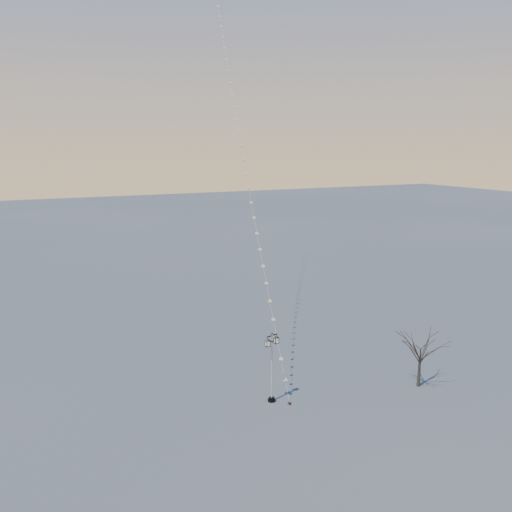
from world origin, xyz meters
TOP-DOWN VIEW (x-y plane):
  - ground at (0.00, 0.00)m, footprint 300.00×300.00m
  - street_lamp at (-1.15, 1.49)m, footprint 1.15×0.63m
  - bare_tree at (8.95, -0.94)m, footprint 2.39×2.39m
  - kite_train at (4.25, 18.26)m, footprint 9.78×35.96m

SIDE VIEW (x-z plane):
  - ground at x=0.00m, z-range 0.00..0.00m
  - street_lamp at x=-1.15m, z-range 0.25..4.89m
  - bare_tree at x=8.95m, z-range 0.77..4.73m
  - kite_train at x=4.25m, z-range -0.13..37.28m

